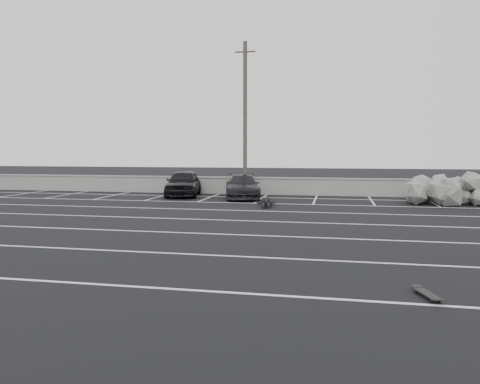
% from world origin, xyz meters
% --- Properties ---
extents(ground, '(120.00, 120.00, 0.00)m').
position_xyz_m(ground, '(0.00, 0.00, 0.00)').
color(ground, black).
rests_on(ground, ground).
extents(seawall, '(50.00, 0.45, 1.06)m').
position_xyz_m(seawall, '(0.00, 14.00, 0.55)').
color(seawall, gray).
rests_on(seawall, ground).
extents(stall_lines, '(36.00, 20.05, 0.01)m').
position_xyz_m(stall_lines, '(-0.08, 4.41, 0.00)').
color(stall_lines, silver).
rests_on(stall_lines, ground).
extents(car_left, '(2.69, 4.82, 1.55)m').
position_xyz_m(car_left, '(-3.75, 12.00, 0.78)').
color(car_left, black).
rests_on(car_left, ground).
extents(car_right, '(2.86, 4.89, 1.33)m').
position_xyz_m(car_right, '(-0.08, 11.45, 0.67)').
color(car_right, black).
rests_on(car_right, ground).
extents(utility_pole, '(1.21, 0.24, 9.09)m').
position_xyz_m(utility_pole, '(-0.27, 13.20, 4.60)').
color(utility_pole, '#4C4238').
rests_on(utility_pole, ground).
extents(trash_bin, '(0.63, 0.63, 0.84)m').
position_xyz_m(trash_bin, '(11.88, 13.59, 0.43)').
color(trash_bin, '#232325').
rests_on(trash_bin, ground).
extents(riprap_pile, '(5.23, 4.34, 1.50)m').
position_xyz_m(riprap_pile, '(10.81, 10.75, 0.49)').
color(riprap_pile, gray).
rests_on(riprap_pile, ground).
extents(person, '(1.63, 2.75, 0.50)m').
position_xyz_m(person, '(1.80, 8.00, 0.25)').
color(person, black).
rests_on(person, ground).
extents(skateboard, '(0.42, 0.78, 0.09)m').
position_xyz_m(skateboard, '(6.76, -5.59, 0.07)').
color(skateboard, black).
rests_on(skateboard, ground).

